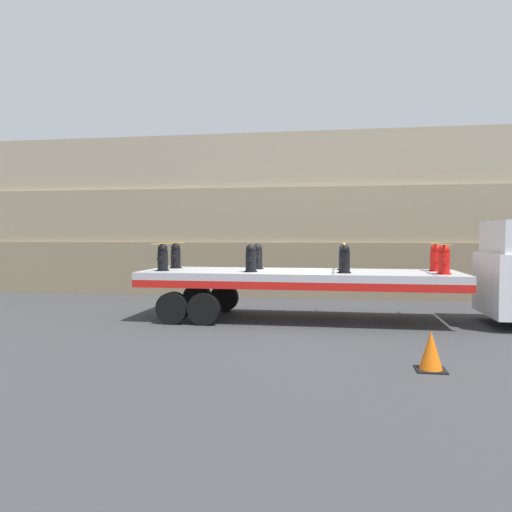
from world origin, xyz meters
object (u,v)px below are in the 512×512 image
Objects in this scene: fire_hydrant_red_near_3 at (444,260)px; traffic_cone at (431,351)px; flatbed_trailer at (283,279)px; fire_hydrant_black_far_0 at (176,256)px; fire_hydrant_black_near_2 at (344,259)px; fire_hydrant_black_near_0 at (163,258)px; fire_hydrant_red_far_3 at (435,258)px; fire_hydrant_black_far_1 at (257,257)px; fire_hydrant_black_far_2 at (344,257)px; fire_hydrant_black_near_1 at (251,259)px.

traffic_cone is (-1.04, -4.23, -1.38)m from fire_hydrant_red_near_3.
fire_hydrant_black_far_0 is at bearing 170.31° from flatbed_trailer.
flatbed_trailer is 4.25m from fire_hydrant_red_near_3.
fire_hydrant_black_far_0 is at bearing 167.27° from fire_hydrant_black_near_2.
fire_hydrant_black_near_0 is 1.00× the size of fire_hydrant_red_far_3.
fire_hydrant_red_near_3 reaches higher than flatbed_trailer.
fire_hydrant_black_far_1 is at bearing 180.00° from fire_hydrant_red_far_3.
fire_hydrant_black_far_0 is at bearing 180.00° from fire_hydrant_black_far_2.
flatbed_trailer is 11.52× the size of fire_hydrant_black_far_1.
fire_hydrant_black_far_0 is 1.08× the size of traffic_cone.
fire_hydrant_black_near_0 is 1.00× the size of fire_hydrant_black_near_2.
fire_hydrant_black_near_0 and fire_hydrant_black_far_0 have the same top height.
fire_hydrant_black_far_2 is at bearing 105.11° from traffic_cone.
fire_hydrant_black_far_1 is at bearing 24.31° from fire_hydrant_black_near_0.
flatbed_trailer is 11.52× the size of fire_hydrant_black_near_1.
traffic_cone is (3.93, -4.23, -1.38)m from fire_hydrant_black_near_1.
fire_hydrant_black_far_2 is 5.71m from traffic_cone.
fire_hydrant_black_near_1 is at bearing -155.69° from fire_hydrant_black_far_2.
fire_hydrant_black_near_1 is 1.12m from fire_hydrant_black_far_1.
fire_hydrant_black_near_1 is 1.00× the size of fire_hydrant_black_far_2.
fire_hydrant_black_far_0 and fire_hydrant_black_near_2 have the same top height.
fire_hydrant_black_far_0 and fire_hydrant_black_far_1 have the same top height.
fire_hydrant_black_far_2 is at bearing 180.00° from fire_hydrant_red_far_3.
fire_hydrant_black_near_0 is 1.12m from fire_hydrant_black_far_0.
fire_hydrant_black_near_1 is (2.48, 0.00, 0.00)m from fire_hydrant_black_near_0.
fire_hydrant_black_near_0 is at bearing -170.31° from flatbed_trailer.
traffic_cone is at bearing -47.10° from fire_hydrant_black_near_1.
fire_hydrant_black_far_2 reaches higher than traffic_cone.
fire_hydrant_black_far_0 is 7.45m from fire_hydrant_red_far_3.
fire_hydrant_red_near_3 is at bearing -90.00° from fire_hydrant_red_far_3.
fire_hydrant_red_near_3 is (7.45, 0.00, 0.00)m from fire_hydrant_black_near_0.
fire_hydrant_black_far_2 and fire_hydrant_red_near_3 have the same top height.
fire_hydrant_red_far_3 is 1.08× the size of traffic_cone.
flatbed_trailer is 1.87m from fire_hydrant_black_near_2.
fire_hydrant_black_near_2 and fire_hydrant_black_far_2 have the same top height.
flatbed_trailer is 1.15m from fire_hydrant_black_near_1.
fire_hydrant_black_near_1 is at bearing -24.31° from fire_hydrant_black_far_0.
flatbed_trailer is 11.52× the size of fire_hydrant_black_near_2.
fire_hydrant_black_far_1 and fire_hydrant_black_far_2 have the same top height.
fire_hydrant_black_near_0 is at bearing 180.00° from fire_hydrant_black_near_1.
fire_hydrant_red_far_3 is at bearing 24.31° from fire_hydrant_black_near_2.
fire_hydrant_black_near_1 reaches higher than flatbed_trailer.
flatbed_trailer is 4.25m from fire_hydrant_red_far_3.
fire_hydrant_red_far_3 reaches higher than flatbed_trailer.
traffic_cone is at bearing -71.14° from fire_hydrant_black_near_2.
fire_hydrant_black_far_0 and fire_hydrant_black_near_1 have the same top height.
fire_hydrant_black_near_0 is at bearing 146.61° from traffic_cone.
fire_hydrant_red_far_3 is at bearing 12.73° from fire_hydrant_black_near_1.
fire_hydrant_red_near_3 reaches higher than traffic_cone.
fire_hydrant_black_near_0 is 1.08× the size of traffic_cone.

